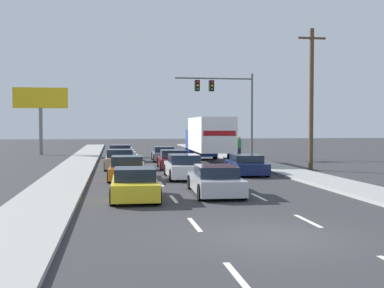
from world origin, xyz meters
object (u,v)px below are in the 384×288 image
at_px(car_yellow, 135,185).
at_px(utility_pole_mid, 311,98).
at_px(car_navy, 246,165).
at_px(pedestrian_near_corner, 239,147).
at_px(car_maroon, 174,160).
at_px(car_red, 121,154).
at_px(traffic_signal_mast, 222,95).
at_px(car_gray, 164,154).
at_px(box_truck, 208,137).
at_px(car_orange, 127,169).
at_px(car_tan, 120,160).
at_px(car_white, 184,167).
at_px(roadside_billboard, 41,105).
at_px(car_silver, 215,181).

distance_m(car_yellow, utility_pole_mid, 16.31).
height_order(car_navy, pedestrian_near_corner, pedestrian_near_corner).
bearing_deg(car_maroon, car_red, 114.35).
bearing_deg(traffic_signal_mast, car_gray, -146.69).
relative_size(car_yellow, box_truck, 0.43).
relative_size(car_orange, utility_pole_mid, 0.51).
bearing_deg(car_orange, car_tan, 92.72).
distance_m(car_maroon, car_white, 6.08).
distance_m(car_gray, roadside_billboard, 15.68).
relative_size(box_truck, traffic_signal_mast, 1.27).
xyz_separation_m(car_gray, box_truck, (3.20, -2.28, 1.45)).
bearing_deg(roadside_billboard, traffic_signal_mast, -22.56).
bearing_deg(utility_pole_mid, car_tan, 167.44).
bearing_deg(traffic_signal_mast, box_truck, -111.39).
bearing_deg(box_truck, car_white, -107.74).
relative_size(car_yellow, utility_pole_mid, 0.46).
relative_size(car_orange, car_yellow, 1.12).
height_order(car_yellow, utility_pole_mid, utility_pole_mid).
xyz_separation_m(car_gray, traffic_signal_mast, (5.52, 3.63, 5.03)).
distance_m(car_yellow, traffic_signal_mast, 25.97).
distance_m(car_silver, traffic_signal_mast, 24.22).
relative_size(car_orange, car_maroon, 1.10).
bearing_deg(utility_pole_mid, car_silver, -129.73).
height_order(car_maroon, box_truck, box_truck).
bearing_deg(car_orange, traffic_signal_mast, 62.28).
height_order(car_red, car_silver, car_red).
height_order(car_navy, roadside_billboard, roadside_billboard).
height_order(car_gray, pedestrian_near_corner, pedestrian_near_corner).
bearing_deg(car_gray, car_navy, -72.82).
bearing_deg(car_white, traffic_signal_mast, 70.95).
distance_m(car_maroon, car_silver, 12.56).
bearing_deg(car_red, car_yellow, -89.36).
relative_size(car_silver, car_navy, 1.09).
xyz_separation_m(car_gray, car_maroon, (-0.03, -6.90, 0.01)).
xyz_separation_m(car_gray, utility_pole_mid, (8.41, -9.56, 4.05)).
xyz_separation_m(traffic_signal_mast, utility_pole_mid, (2.89, -13.18, -0.97)).
height_order(car_yellow, car_navy, car_yellow).
xyz_separation_m(car_silver, box_truck, (3.03, 17.18, 1.44)).
xyz_separation_m(car_silver, utility_pole_mid, (8.23, 9.90, 4.05)).
relative_size(car_yellow, roadside_billboard, 0.63).
height_order(car_tan, car_gray, car_tan).
xyz_separation_m(car_gray, car_silver, (0.18, -19.46, 0.01)).
bearing_deg(traffic_signal_mast, car_red, -160.66).
height_order(car_gray, car_silver, car_silver).
distance_m(car_navy, roadside_billboard, 26.79).
bearing_deg(car_gray, car_white, -90.97).
xyz_separation_m(car_red, traffic_signal_mast, (8.90, 3.12, 4.98)).
xyz_separation_m(box_truck, car_navy, (0.41, -9.40, -1.45)).
distance_m(car_gray, car_silver, 19.46).
bearing_deg(car_red, roadside_billboard, 127.07).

